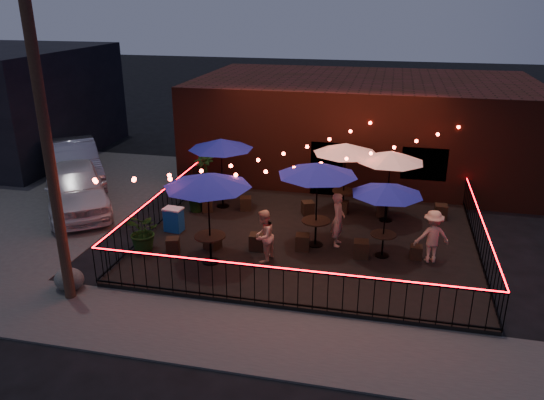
# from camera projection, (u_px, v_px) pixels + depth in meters

# --- Properties ---
(ground) EXTENTS (110.00, 110.00, 0.00)m
(ground) POSITION_uv_depth(u_px,v_px,m) (298.00, 273.00, 14.75)
(ground) COLOR black
(ground) RESTS_ON ground
(patio) EXTENTS (10.00, 8.00, 0.15)m
(patio) POSITION_uv_depth(u_px,v_px,m) (309.00, 240.00, 16.55)
(patio) COLOR black
(patio) RESTS_ON ground
(sidewalk) EXTENTS (18.00, 2.50, 0.05)m
(sidewalk) POSITION_uv_depth(u_px,v_px,m) (272.00, 340.00, 11.78)
(sidewalk) COLOR #3F3B3A
(sidewalk) RESTS_ON ground
(parking_lot) EXTENTS (11.00, 12.00, 0.02)m
(parking_lot) POSITION_uv_depth(u_px,v_px,m) (16.00, 192.00, 20.87)
(parking_lot) COLOR #3F3B3A
(parking_lot) RESTS_ON ground
(brick_building) EXTENTS (14.00, 8.00, 4.00)m
(brick_building) POSITION_uv_depth(u_px,v_px,m) (362.00, 125.00, 22.94)
(brick_building) COLOR #39190F
(brick_building) RESTS_ON ground
(utility_pole) EXTENTS (0.26, 0.26, 8.00)m
(utility_pole) POSITION_uv_depth(u_px,v_px,m) (47.00, 146.00, 12.07)
(utility_pole) COLOR #3C2518
(utility_pole) RESTS_ON ground
(fence_front) EXTENTS (10.00, 0.04, 1.04)m
(fence_front) POSITION_uv_depth(u_px,v_px,m) (283.00, 287.00, 12.70)
(fence_front) COLOR black
(fence_front) RESTS_ON patio
(fence_left) EXTENTS (0.04, 8.00, 1.04)m
(fence_left) POSITION_uv_depth(u_px,v_px,m) (159.00, 210.00, 17.37)
(fence_left) COLOR black
(fence_left) RESTS_ON patio
(fence_right) EXTENTS (0.04, 8.00, 1.04)m
(fence_right) POSITION_uv_depth(u_px,v_px,m) (480.00, 238.00, 15.31)
(fence_right) COLOR black
(fence_right) RESTS_ON patio
(festoon_lights) EXTENTS (10.02, 8.72, 1.32)m
(festoon_lights) POSITION_uv_depth(u_px,v_px,m) (276.00, 166.00, 15.61)
(festoon_lights) COLOR red
(festoon_lights) RESTS_ON ground
(cafe_table_0) EXTENTS (2.78, 2.78, 2.65)m
(cafe_table_0) POSITION_uv_depth(u_px,v_px,m) (207.00, 181.00, 14.16)
(cafe_table_0) COLOR black
(cafe_table_0) RESTS_ON patio
(cafe_table_1) EXTENTS (3.00, 3.00, 2.50)m
(cafe_table_1) POSITION_uv_depth(u_px,v_px,m) (221.00, 145.00, 18.23)
(cafe_table_1) COLOR black
(cafe_table_1) RESTS_ON patio
(cafe_table_2) EXTENTS (2.61, 2.61, 2.60)m
(cafe_table_2) POSITION_uv_depth(u_px,v_px,m) (318.00, 170.00, 15.22)
(cafe_table_2) COLOR black
(cafe_table_2) RESTS_ON patio
(cafe_table_3) EXTENTS (2.44, 2.44, 2.46)m
(cafe_table_3) POSITION_uv_depth(u_px,v_px,m) (346.00, 149.00, 17.82)
(cafe_table_3) COLOR black
(cafe_table_3) RESTS_ON patio
(cafe_table_4) EXTENTS (2.51, 2.51, 2.23)m
(cafe_table_4) POSITION_uv_depth(u_px,v_px,m) (387.00, 190.00, 14.66)
(cafe_table_4) COLOR black
(cafe_table_4) RESTS_ON patio
(cafe_table_5) EXTENTS (2.89, 2.89, 2.42)m
(cafe_table_5) POSITION_uv_depth(u_px,v_px,m) (391.00, 157.00, 17.06)
(cafe_table_5) COLOR black
(cafe_table_5) RESTS_ON patio
(bistro_chair_0) EXTENTS (0.47, 0.47, 0.44)m
(bistro_chair_0) POSITION_uv_depth(u_px,v_px,m) (173.00, 245.00, 15.54)
(bistro_chair_0) COLOR black
(bistro_chair_0) RESTS_ON patio
(bistro_chair_1) EXTENTS (0.53, 0.53, 0.49)m
(bistro_chair_1) POSITION_uv_depth(u_px,v_px,m) (212.00, 241.00, 15.78)
(bistro_chair_1) COLOR black
(bistro_chair_1) RESTS_ON patio
(bistro_chair_2) EXTENTS (0.48, 0.48, 0.43)m
(bistro_chair_2) POSITION_uv_depth(u_px,v_px,m) (207.00, 205.00, 18.53)
(bistro_chair_2) COLOR black
(bistro_chair_2) RESTS_ON patio
(bistro_chair_3) EXTENTS (0.48, 0.48, 0.46)m
(bistro_chair_3) POSITION_uv_depth(u_px,v_px,m) (246.00, 203.00, 18.67)
(bistro_chair_3) COLOR black
(bistro_chair_3) RESTS_ON patio
(bistro_chair_4) EXTENTS (0.44, 0.44, 0.48)m
(bistro_chair_4) POSITION_uv_depth(u_px,v_px,m) (257.00, 242.00, 15.71)
(bistro_chair_4) COLOR black
(bistro_chair_4) RESTS_ON patio
(bistro_chair_5) EXTENTS (0.45, 0.45, 0.48)m
(bistro_chair_5) POSITION_uv_depth(u_px,v_px,m) (302.00, 242.00, 15.70)
(bistro_chair_5) COLOR black
(bistro_chair_5) RESTS_ON patio
(bistro_chair_6) EXTENTS (0.52, 0.52, 0.46)m
(bistro_chair_6) POSITION_uv_depth(u_px,v_px,m) (308.00, 208.00, 18.26)
(bistro_chair_6) COLOR black
(bistro_chair_6) RESTS_ON patio
(bistro_chair_7) EXTENTS (0.41, 0.41, 0.44)m
(bistro_chair_7) POSITION_uv_depth(u_px,v_px,m) (343.00, 207.00, 18.38)
(bistro_chair_7) COLOR black
(bistro_chair_7) RESTS_ON patio
(bistro_chair_8) EXTENTS (0.45, 0.45, 0.50)m
(bistro_chair_8) POSITION_uv_depth(u_px,v_px,m) (361.00, 249.00, 15.23)
(bistro_chair_8) COLOR black
(bistro_chair_8) RESTS_ON patio
(bistro_chair_9) EXTENTS (0.34, 0.34, 0.40)m
(bistro_chair_9) POSITION_uv_depth(u_px,v_px,m) (416.00, 252.00, 15.16)
(bistro_chair_9) COLOR black
(bistro_chair_9) RESTS_ON patio
(bistro_chair_10) EXTENTS (0.41, 0.41, 0.45)m
(bistro_chair_10) POSITION_uv_depth(u_px,v_px,m) (382.00, 210.00, 18.14)
(bistro_chair_10) COLOR black
(bistro_chair_10) RESTS_ON patio
(bistro_chair_11) EXTENTS (0.41, 0.41, 0.49)m
(bistro_chair_11) POSITION_uv_depth(u_px,v_px,m) (441.00, 212.00, 17.92)
(bistro_chair_11) COLOR black
(bistro_chair_11) RESTS_ON patio
(patron_a) EXTENTS (0.40, 0.61, 1.65)m
(patron_a) POSITION_uv_depth(u_px,v_px,m) (338.00, 219.00, 15.80)
(patron_a) COLOR #D89F8B
(patron_a) RESTS_ON patio
(patron_b) EXTENTS (0.72, 0.85, 1.53)m
(patron_b) POSITION_uv_depth(u_px,v_px,m) (264.00, 236.00, 14.84)
(patron_b) COLOR #D5A487
(patron_b) RESTS_ON patio
(patron_c) EXTENTS (1.12, 0.83, 1.54)m
(patron_c) POSITION_uv_depth(u_px,v_px,m) (432.00, 236.00, 14.81)
(patron_c) COLOR tan
(patron_c) RESTS_ON patio
(potted_shrub_a) EXTENTS (1.32, 1.23, 1.20)m
(potted_shrub_a) POSITION_uv_depth(u_px,v_px,m) (144.00, 232.00, 15.52)
(potted_shrub_a) COLOR #113611
(potted_shrub_a) RESTS_ON patio
(potted_shrub_b) EXTENTS (0.98, 0.91, 1.44)m
(potted_shrub_b) POSITION_uv_depth(u_px,v_px,m) (197.00, 192.00, 18.32)
(potted_shrub_b) COLOR #0E340A
(potted_shrub_b) RESTS_ON patio
(potted_shrub_c) EXTENTS (1.09, 1.09, 1.51)m
(potted_shrub_c) POSITION_uv_depth(u_px,v_px,m) (205.00, 172.00, 20.29)
(potted_shrub_c) COLOR #133B0D
(potted_shrub_c) RESTS_ON patio
(cooler) EXTENTS (0.64, 0.50, 0.78)m
(cooler) POSITION_uv_depth(u_px,v_px,m) (174.00, 219.00, 16.90)
(cooler) COLOR #104AA1
(cooler) RESTS_ON patio
(boulder) EXTENTS (0.98, 0.88, 0.65)m
(boulder) POSITION_uv_depth(u_px,v_px,m) (69.00, 279.00, 13.73)
(boulder) COLOR #42423E
(boulder) RESTS_ON ground
(car_white) EXTENTS (4.58, 5.28, 1.72)m
(car_white) POSITION_uv_depth(u_px,v_px,m) (76.00, 187.00, 18.82)
(car_white) COLOR silver
(car_white) RESTS_ON ground
(car_silver) EXTENTS (4.64, 5.26, 1.72)m
(car_silver) POSITION_uv_depth(u_px,v_px,m) (74.00, 163.00, 21.64)
(car_silver) COLOR #A3A4AB
(car_silver) RESTS_ON ground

